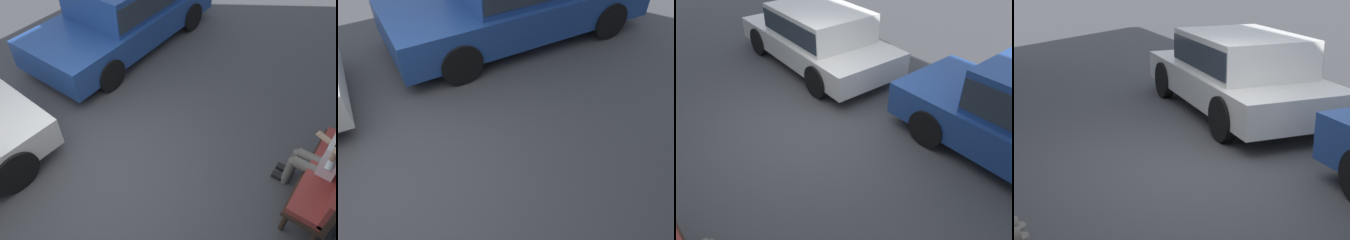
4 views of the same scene
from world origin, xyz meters
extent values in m
plane|color=#424244|center=(0.00, 0.00, 0.00)|extent=(60.00, 60.00, 0.00)
cylinder|color=#332319|center=(-0.85, 3.00, 0.20)|extent=(0.07, 0.07, 0.39)
cylinder|color=#332319|center=(-0.85, 2.61, 0.20)|extent=(0.07, 0.07, 0.39)
cylinder|color=#332319|center=(-2.45, 2.61, 0.20)|extent=(0.07, 0.07, 0.39)
cube|color=#332319|center=(-1.65, 2.81, 0.42)|extent=(1.76, 0.55, 0.06)
cube|color=maroon|center=(-1.65, 2.81, 0.50)|extent=(1.70, 0.49, 0.10)
cylinder|color=#6B665B|center=(-1.60, 2.57, 0.50)|extent=(0.15, 0.42, 0.15)
cylinder|color=#6B665B|center=(-1.60, 2.36, 0.25)|extent=(0.12, 0.12, 0.50)
cube|color=black|center=(-1.60, 2.28, 0.04)|extent=(0.10, 0.24, 0.07)
cylinder|color=#6B665B|center=(-1.78, 2.57, 0.50)|extent=(0.15, 0.42, 0.15)
cylinder|color=#6B665B|center=(-1.78, 2.36, 0.25)|extent=(0.12, 0.12, 0.50)
cube|color=black|center=(-1.78, 2.28, 0.04)|extent=(0.10, 0.24, 0.07)
cube|color=#6B665B|center=(-1.69, 2.78, 0.50)|extent=(0.34, 0.24, 0.14)
cube|color=silver|center=(-1.69, 2.78, 0.78)|extent=(0.38, 0.22, 0.56)
cylinder|color=tan|center=(-1.98, 2.60, 0.77)|extent=(0.08, 0.27, 0.17)
cylinder|color=silver|center=(-1.45, 2.78, 0.96)|extent=(0.25, 0.10, 0.22)
cylinder|color=tan|center=(-1.38, 2.76, 1.15)|extent=(0.16, 0.08, 0.25)
cube|color=#23478E|center=(-3.06, -2.07, 0.54)|extent=(4.50, 1.81, 0.59)
cylinder|color=black|center=(-1.66, -1.22, 0.32)|extent=(0.65, 0.18, 0.65)
cylinder|color=black|center=(-1.67, -2.93, 0.32)|extent=(0.65, 0.18, 0.65)
cylinder|color=black|center=(-4.44, -1.21, 0.32)|extent=(0.65, 0.18, 0.65)
cylinder|color=black|center=(0.77, -0.76, 0.34)|extent=(0.69, 0.21, 0.68)
camera|label=1|loc=(1.68, 2.60, 4.16)|focal=35.00mm
camera|label=2|loc=(-0.38, 2.60, 3.13)|focal=35.00mm
camera|label=3|loc=(-4.07, 2.60, 3.53)|focal=35.00mm
camera|label=4|loc=(-5.56, 2.60, 2.59)|focal=55.00mm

